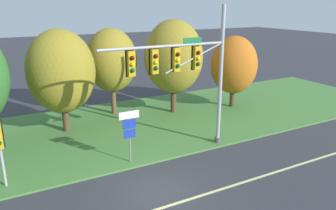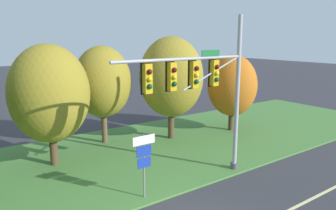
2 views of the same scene
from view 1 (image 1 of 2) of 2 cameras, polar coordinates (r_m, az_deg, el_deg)
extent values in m
plane|color=#333338|center=(15.32, -1.51, -14.75)|extent=(160.00, 160.00, 0.00)
cube|color=beige|center=(14.43, 0.72, -16.97)|extent=(36.00, 0.16, 0.01)
cube|color=#477A38|center=(22.23, -11.10, -4.36)|extent=(48.00, 11.50, 0.10)
cylinder|color=#9EA0A5|center=(18.92, 9.14, 4.78)|extent=(0.22, 0.22, 8.00)
cylinder|color=#4C4C51|center=(20.09, 8.62, -6.00)|extent=(0.40, 0.40, 0.30)
cylinder|color=#9EA0A5|center=(16.71, -0.45, 10.20)|extent=(7.07, 0.14, 0.14)
cylinder|color=#9EA0A5|center=(17.69, 4.70, 8.25)|extent=(3.57, 0.08, 1.47)
cube|color=gold|center=(17.75, 5.01, 8.18)|extent=(0.34, 0.28, 1.22)
cube|color=black|center=(17.89, 4.73, 8.25)|extent=(0.46, 0.04, 1.34)
sphere|color=#4C0C0C|center=(17.56, 5.35, 9.06)|extent=(0.22, 0.22, 0.22)
sphere|color=yellow|center=(17.61, 5.32, 8.09)|extent=(0.22, 0.22, 0.22)
sphere|color=#0C4219|center=(17.66, 5.30, 7.13)|extent=(0.22, 0.22, 0.22)
cube|color=gold|center=(17.11, 1.44, 7.90)|extent=(0.34, 0.28, 1.22)
cube|color=black|center=(17.25, 1.18, 7.97)|extent=(0.46, 0.04, 1.34)
sphere|color=#4C0C0C|center=(16.91, 1.75, 8.81)|extent=(0.22, 0.22, 0.22)
sphere|color=yellow|center=(16.96, 1.74, 7.81)|extent=(0.22, 0.22, 0.22)
sphere|color=#0C4219|center=(17.01, 1.73, 6.81)|extent=(0.22, 0.22, 0.22)
cube|color=gold|center=(16.54, -2.38, 7.56)|extent=(0.34, 0.28, 1.22)
cube|color=black|center=(16.68, -2.62, 7.64)|extent=(0.46, 0.04, 1.34)
sphere|color=#4C0C0C|center=(16.33, -2.12, 8.50)|extent=(0.22, 0.22, 0.22)
sphere|color=yellow|center=(16.38, -2.11, 7.47)|extent=(0.22, 0.22, 0.22)
sphere|color=#0C4219|center=(16.43, -2.10, 6.44)|extent=(0.22, 0.22, 0.22)
cube|color=gold|center=(16.04, -6.45, 7.16)|extent=(0.34, 0.28, 1.22)
cube|color=black|center=(16.19, -6.67, 7.25)|extent=(0.46, 0.04, 1.34)
sphere|color=#4C0C0C|center=(15.83, -6.25, 8.13)|extent=(0.22, 0.22, 0.22)
sphere|color=yellow|center=(15.88, -6.21, 7.07)|extent=(0.22, 0.22, 0.22)
sphere|color=#0C4219|center=(15.93, -6.18, 6.00)|extent=(0.22, 0.22, 0.22)
cube|color=#196B33|center=(17.42, 4.30, 11.17)|extent=(1.10, 0.04, 0.28)
cylinder|color=#9EA0A5|center=(16.55, -27.05, -7.72)|extent=(0.12, 0.12, 3.13)
cylinder|color=slate|center=(17.12, -6.70, -5.48)|extent=(0.08, 0.08, 2.87)
cube|color=white|center=(16.67, -6.80, -1.74)|extent=(1.08, 0.03, 0.39)
cube|color=#193399|center=(16.84, -6.74, -3.34)|extent=(0.72, 0.03, 0.48)
cube|color=#193399|center=(17.03, -6.68, -4.99)|extent=(0.65, 0.03, 0.45)
cylinder|color=#4C3823|center=(22.20, -17.50, -0.90)|extent=(0.42, 0.42, 2.81)
ellipsoid|color=olive|center=(21.57, -18.11, 5.58)|extent=(4.21, 4.21, 5.27)
cylinder|color=brown|center=(24.91, -9.52, 1.92)|extent=(0.37, 0.37, 3.05)
ellipsoid|color=olive|center=(24.37, -9.82, 7.69)|extent=(3.70, 3.70, 4.63)
cylinder|color=#4C3823|center=(24.92, 0.95, 2.19)|extent=(0.43, 0.43, 3.08)
ellipsoid|color=olive|center=(24.35, 0.98, 8.40)|extent=(4.33, 4.33, 5.41)
cylinder|color=#423021|center=(26.87, 11.13, 2.23)|extent=(0.36, 0.36, 2.40)
ellipsoid|color=#B76019|center=(26.40, 11.40, 6.85)|extent=(3.64, 3.64, 4.55)
camera|label=2|loc=(3.77, -46.75, -5.41)|focal=35.00mm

